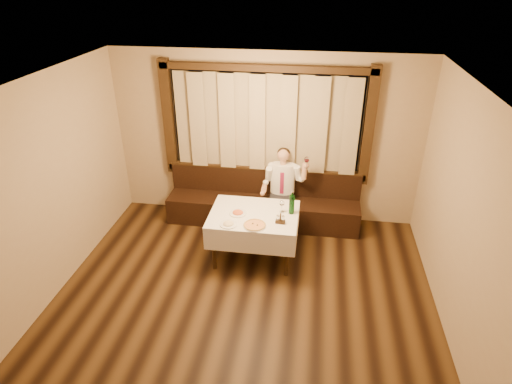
# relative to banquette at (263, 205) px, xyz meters

# --- Properties ---
(room) EXTENTS (5.01, 6.01, 2.81)m
(room) POSITION_rel_banquette_xyz_m (-0.00, -1.75, 1.19)
(room) COLOR black
(room) RESTS_ON ground
(banquette) EXTENTS (3.20, 0.61, 0.94)m
(banquette) POSITION_rel_banquette_xyz_m (0.00, 0.00, 0.00)
(banquette) COLOR black
(banquette) RESTS_ON ground
(dining_table) EXTENTS (1.27, 0.97, 0.76)m
(dining_table) POSITION_rel_banquette_xyz_m (0.00, -1.02, 0.34)
(dining_table) COLOR black
(dining_table) RESTS_ON ground
(pizza) EXTENTS (0.32, 0.32, 0.03)m
(pizza) POSITION_rel_banquette_xyz_m (0.06, -1.35, 0.46)
(pizza) COLOR white
(pizza) RESTS_ON dining_table
(pasta_red) EXTENTS (0.25, 0.25, 0.08)m
(pasta_red) POSITION_rel_banquette_xyz_m (-0.23, -1.06, 0.48)
(pasta_red) COLOR white
(pasta_red) RESTS_ON dining_table
(pasta_cream) EXTENTS (0.24, 0.24, 0.08)m
(pasta_cream) POSITION_rel_banquette_xyz_m (-0.30, -1.37, 0.48)
(pasta_cream) COLOR white
(pasta_cream) RESTS_ON dining_table
(green_bottle) EXTENTS (0.08, 0.08, 0.36)m
(green_bottle) POSITION_rel_banquette_xyz_m (0.53, -0.94, 0.60)
(green_bottle) COLOR #0D3F12
(green_bottle) RESTS_ON dining_table
(table_wine_glass) EXTENTS (0.07, 0.07, 0.19)m
(table_wine_glass) POSITION_rel_banquette_xyz_m (0.39, -0.93, 0.58)
(table_wine_glass) COLOR white
(table_wine_glass) RESTS_ON dining_table
(cruet_caddy) EXTENTS (0.13, 0.07, 0.14)m
(cruet_caddy) POSITION_rel_banquette_xyz_m (0.40, -1.22, 0.50)
(cruet_caddy) COLOR black
(cruet_caddy) RESTS_ON dining_table
(seated_man) EXTENTS (0.74, 0.55, 1.37)m
(seated_man) POSITION_rel_banquette_xyz_m (0.32, -0.09, 0.49)
(seated_man) COLOR black
(seated_man) RESTS_ON ground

